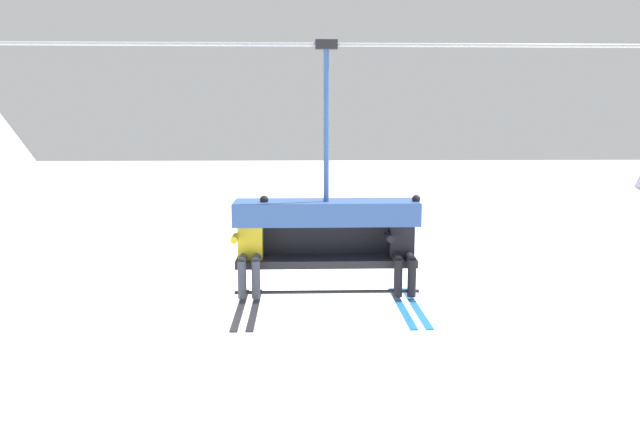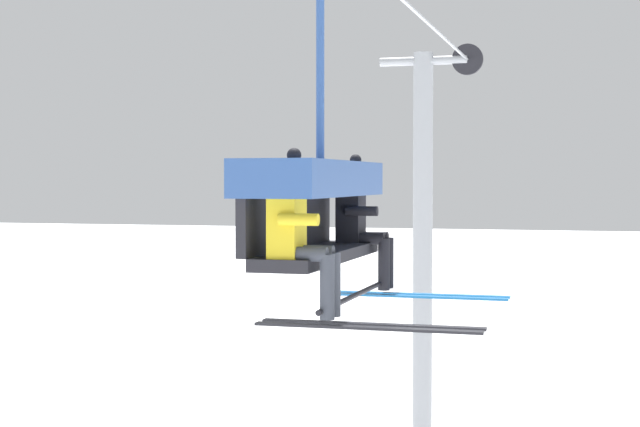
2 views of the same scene
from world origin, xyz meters
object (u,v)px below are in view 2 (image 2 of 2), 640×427
Objects in this scene: lift_tower_far at (424,255)px; skier_black at (363,223)px; chairlift_chair at (312,194)px; skier_yellow at (302,234)px.

skier_black is at bearing -173.96° from lift_tower_far.
lift_tower_far reaches higher than chairlift_chair.
chairlift_chair is at bearing 12.18° from skier_yellow.
lift_tower_far reaches higher than skier_yellow.
skier_black is (1.99, 0.00, 0.00)m from skier_yellow.
skier_black is (-8.71, -0.92, 0.97)m from lift_tower_far.
skier_yellow is at bearing -175.07° from lift_tower_far.
skier_yellow is 1.99m from skier_black.
lift_tower_far is 2.48× the size of chairlift_chair.
skier_black is at bearing -12.10° from chairlift_chair.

